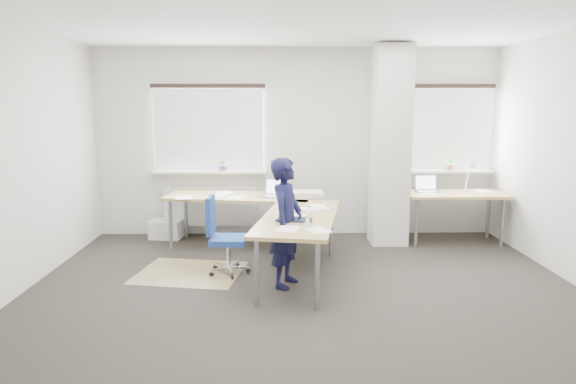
{
  "coord_description": "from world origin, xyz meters",
  "views": [
    {
      "loc": [
        -0.29,
        -5.23,
        1.98
      ],
      "look_at": [
        -0.16,
        0.9,
        0.93
      ],
      "focal_mm": 32.0,
      "sensor_mm": 36.0,
      "label": 1
    }
  ],
  "objects_px": {
    "task_chair": "(226,252)",
    "person": "(286,223)",
    "desk_side": "(455,196)",
    "desk_main": "(270,207)"
  },
  "relations": [
    {
      "from": "task_chair",
      "to": "person",
      "type": "bearing_deg",
      "value": -27.4
    },
    {
      "from": "desk_side",
      "to": "person",
      "type": "bearing_deg",
      "value": -144.02
    },
    {
      "from": "desk_side",
      "to": "desk_main",
      "type": "bearing_deg",
      "value": -162.34
    },
    {
      "from": "person",
      "to": "desk_main",
      "type": "bearing_deg",
      "value": 30.83
    },
    {
      "from": "desk_side",
      "to": "task_chair",
      "type": "distance_m",
      "value": 3.43
    },
    {
      "from": "desk_main",
      "to": "task_chair",
      "type": "relative_size",
      "value": 3.22
    },
    {
      "from": "task_chair",
      "to": "desk_side",
      "type": "bearing_deg",
      "value": 25.77
    },
    {
      "from": "desk_main",
      "to": "task_chair",
      "type": "xyz_separation_m",
      "value": [
        -0.52,
        -0.51,
        -0.43
      ]
    },
    {
      "from": "desk_main",
      "to": "person",
      "type": "height_order",
      "value": "person"
    },
    {
      "from": "desk_main",
      "to": "desk_side",
      "type": "distance_m",
      "value": 2.75
    }
  ]
}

